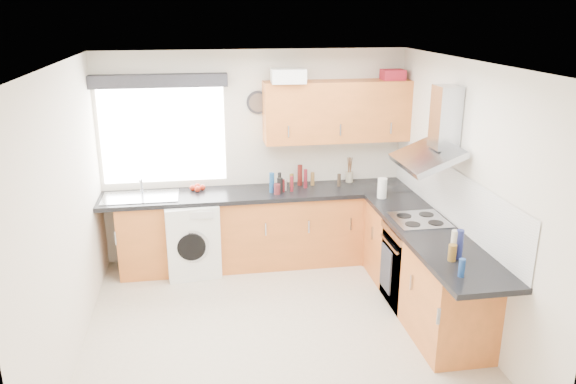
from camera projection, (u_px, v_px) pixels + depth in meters
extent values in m
plane|color=beige|center=(277.00, 329.00, 5.40)|extent=(3.60, 3.60, 0.00)
cube|color=white|center=(275.00, 64.00, 4.62)|extent=(3.60, 3.60, 0.02)
cube|color=silver|center=(255.00, 157.00, 6.70)|extent=(3.60, 0.02, 2.50)
cube|color=silver|center=(318.00, 307.00, 3.32)|extent=(3.60, 0.02, 2.50)
cube|color=silver|center=(65.00, 218.00, 4.74)|extent=(0.02, 3.60, 2.50)
cube|color=silver|center=(465.00, 196.00, 5.28)|extent=(0.02, 3.60, 2.50)
cube|color=white|center=(163.00, 135.00, 6.44)|extent=(1.40, 0.02, 1.10)
cube|color=#26262B|center=(159.00, 81.00, 6.15)|extent=(1.50, 0.18, 0.14)
cube|color=white|center=(449.00, 194.00, 5.59)|extent=(0.01, 3.00, 0.54)
cube|color=#B25C26|center=(250.00, 230.00, 6.67)|extent=(3.00, 0.58, 0.86)
cube|color=#B25C26|center=(380.00, 222.00, 6.90)|extent=(0.60, 0.60, 0.86)
cube|color=#B25C26|center=(423.00, 270.00, 5.64)|extent=(0.58, 2.10, 0.86)
cube|color=black|center=(258.00, 193.00, 6.53)|extent=(3.60, 0.62, 0.05)
cube|color=black|center=(431.00, 234.00, 5.35)|extent=(0.62, 2.42, 0.05)
cube|color=black|center=(416.00, 265.00, 5.78)|extent=(0.56, 0.58, 0.85)
cube|color=#A3A8B3|center=(420.00, 220.00, 5.62)|extent=(0.52, 0.52, 0.01)
cube|color=#B25C26|center=(337.00, 111.00, 6.51)|extent=(1.70, 0.35, 0.70)
cube|color=white|center=(192.00, 237.00, 6.46)|extent=(0.65, 0.63, 0.86)
cylinder|color=#26262B|center=(258.00, 103.00, 6.47)|extent=(0.27, 0.04, 0.27)
cube|color=white|center=(288.00, 76.00, 6.19)|extent=(0.39, 0.29, 0.16)
cube|color=#A51B2C|center=(393.00, 75.00, 6.47)|extent=(0.26, 0.21, 0.12)
cylinder|color=tan|center=(349.00, 177.00, 6.87)|extent=(0.10, 0.10, 0.13)
cylinder|color=white|center=(382.00, 188.00, 6.27)|extent=(0.11, 0.11, 0.23)
cylinder|color=olive|center=(313.00, 179.00, 6.73)|extent=(0.05, 0.05, 0.16)
cylinder|color=brown|center=(292.00, 180.00, 6.66)|extent=(0.05, 0.05, 0.16)
cylinder|color=#521D20|center=(277.00, 189.00, 6.41)|extent=(0.07, 0.07, 0.12)
cylinder|color=#392C20|center=(339.00, 180.00, 6.69)|extent=(0.04, 0.04, 0.15)
cylinder|color=navy|center=(272.00, 183.00, 6.46)|extent=(0.06, 0.06, 0.23)
cylinder|color=maroon|center=(300.00, 175.00, 6.72)|extent=(0.06, 0.06, 0.25)
cylinder|color=black|center=(280.00, 185.00, 6.46)|extent=(0.07, 0.07, 0.17)
cylinder|color=maroon|center=(306.00, 179.00, 6.62)|extent=(0.04, 0.04, 0.23)
cylinder|color=#511113|center=(283.00, 186.00, 6.49)|extent=(0.04, 0.04, 0.15)
cylinder|color=#B3A698|center=(284.00, 185.00, 6.55)|extent=(0.07, 0.07, 0.12)
cylinder|color=black|center=(280.00, 180.00, 6.64)|extent=(0.04, 0.04, 0.18)
cylinder|color=maroon|center=(292.00, 184.00, 6.50)|extent=(0.04, 0.04, 0.18)
cylinder|color=navy|center=(462.00, 268.00, 4.43)|extent=(0.05, 0.05, 0.15)
cylinder|color=brown|center=(452.00, 253.00, 4.71)|extent=(0.07, 0.07, 0.14)
cylinder|color=navy|center=(459.00, 244.00, 4.74)|extent=(0.06, 0.06, 0.26)
cylinder|color=#B7B09C|center=(454.00, 244.00, 4.75)|extent=(0.06, 0.06, 0.25)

